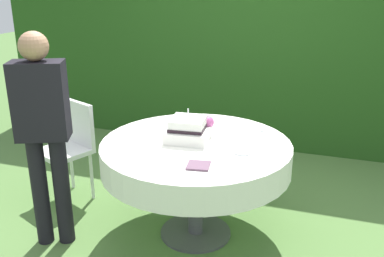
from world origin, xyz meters
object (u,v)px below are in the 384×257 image
Objects in this scene: cake_table at (196,156)px; napkin_stack at (198,166)px; wedding_cake at (189,129)px; serving_plate_near at (242,152)px; standing_person at (43,128)px; garden_chair at (71,142)px; serving_plate_far at (257,129)px.

cake_table is 0.43m from napkin_stack.
serving_plate_near is (0.43, -0.13, -0.07)m from wedding_cake.
standing_person reaches higher than napkin_stack.
wedding_cake reaches higher than napkin_stack.
garden_chair reaches higher than cake_table.
napkin_stack is 1.55m from garden_chair.
serving_plate_near is 0.51m from serving_plate_far.
serving_plate_far is at bearing 74.59° from napkin_stack.
cake_table is at bearing -10.89° from garden_chair.
garden_chair is at bearing 169.11° from cake_table.
cake_table is 0.88× the size of standing_person.
wedding_cake reaches higher than serving_plate_near.
standing_person is at bearing -147.70° from serving_plate_far.
wedding_cake is at bearing -139.12° from serving_plate_far.
serving_plate_far is 1.65m from garden_chair.
serving_plate_near is at bearing -11.29° from garden_chair.
wedding_cake is 0.22× the size of standing_person.
wedding_cake is 0.46m from serving_plate_near.
serving_plate_near is at bearing 54.78° from napkin_stack.
napkin_stack is at bearing -125.22° from serving_plate_near.
serving_plate_far is 0.16× the size of garden_chair.
wedding_cake is at bearing 144.27° from cake_table.
napkin_stack is (0.21, -0.44, -0.07)m from wedding_cake.
cake_table is 9.75× the size of napkin_stack.
standing_person is (-1.14, -0.04, 0.15)m from napkin_stack.
cake_table is at bearing -130.92° from serving_plate_far.
standing_person reaches higher than garden_chair.
wedding_cake is at bearing 115.68° from napkin_stack.
serving_plate_far is at bearing 32.30° from standing_person.
serving_plate_far is 1.62m from standing_person.
cake_table is 0.20m from wedding_cake.
garden_chair reaches higher than serving_plate_near.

